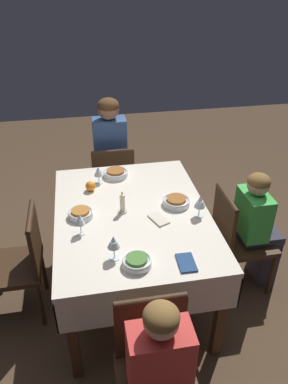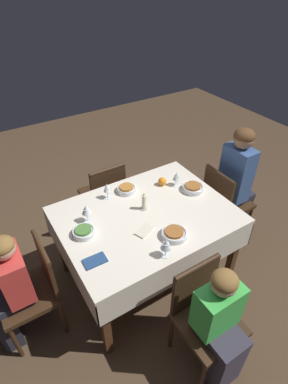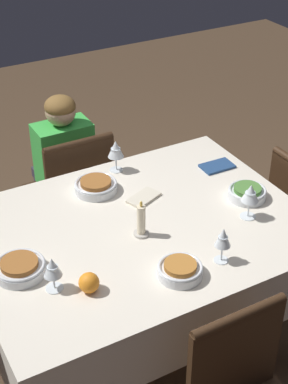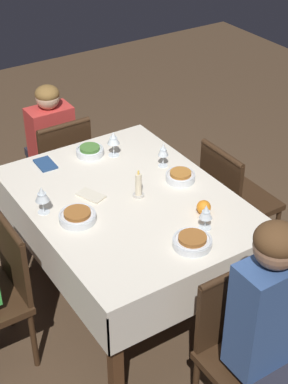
{
  "view_description": "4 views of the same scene",
  "coord_description": "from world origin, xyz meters",
  "px_view_note": "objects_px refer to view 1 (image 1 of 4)",
  "views": [
    {
      "loc": [
        2.1,
        -0.3,
        2.27
      ],
      "look_at": [
        -0.07,
        0.1,
        0.89
      ],
      "focal_mm": 35.0,
      "sensor_mm": 36.0,
      "label": 1
    },
    {
      "loc": [
        0.99,
        1.55,
        2.4
      ],
      "look_at": [
        -0.02,
        -0.06,
        0.95
      ],
      "focal_mm": 28.0,
      "sensor_mm": 36.0,
      "label": 2
    },
    {
      "loc": [
        -0.93,
        -1.74,
        2.23
      ],
      "look_at": [
        0.03,
        0.0,
        0.93
      ],
      "focal_mm": 55.0,
      "sensor_mm": 36.0,
      "label": 3
    },
    {
      "loc": [
        -2.29,
        1.36,
        2.59
      ],
      "look_at": [
        -0.07,
        -0.06,
        0.83
      ],
      "focal_mm": 55.0,
      "sensor_mm": 36.0,
      "label": 4
    }
  ],
  "objects_px": {
    "person_adult_denim": "(110,153)",
    "bowl_east": "(137,262)",
    "bowl_north": "(176,201)",
    "dining_table": "(132,223)",
    "wine_glass_north": "(200,202)",
    "orange_fruit": "(90,186)",
    "bowl_west": "(116,173)",
    "bowl_south": "(81,213)",
    "napkin_spare_side": "(159,219)",
    "wine_glass_east": "(114,243)",
    "chair_west": "(113,181)",
    "chair_east": "(155,366)",
    "person_child_green": "(258,226)",
    "chair_north": "(237,236)",
    "napkin_red_folded": "(186,263)",
    "chair_south": "(20,260)",
    "wine_glass_south": "(80,220)",
    "candle_centerpiece": "(122,204)",
    "wine_glass_west": "(98,172)"
  },
  "relations": [
    {
      "from": "chair_north",
      "to": "bowl_south",
      "type": "relative_size",
      "value": 5.03
    },
    {
      "from": "bowl_south",
      "to": "orange_fruit",
      "type": "height_order",
      "value": "orange_fruit"
    },
    {
      "from": "person_child_green",
      "to": "bowl_east",
      "type": "bearing_deg",
      "value": 116.14
    },
    {
      "from": "person_child_green",
      "to": "orange_fruit",
      "type": "height_order",
      "value": "person_child_green"
    },
    {
      "from": "bowl_south",
      "to": "napkin_red_folded",
      "type": "relative_size",
      "value": 1.06
    },
    {
      "from": "bowl_south",
      "to": "orange_fruit",
      "type": "relative_size",
      "value": 2.24
    },
    {
      "from": "bowl_west",
      "to": "bowl_south",
      "type": "xyz_separation_m",
      "value": [
        0.52,
        -0.3,
        0.0
      ]
    },
    {
      "from": "bowl_north",
      "to": "dining_table",
      "type": "bearing_deg",
      "value": -83.02
    },
    {
      "from": "chair_south",
      "to": "chair_east",
      "type": "bearing_deg",
      "value": 38.63
    },
    {
      "from": "orange_fruit",
      "to": "wine_glass_south",
      "type": "bearing_deg",
      "value": -10.06
    },
    {
      "from": "bowl_west",
      "to": "candle_centerpiece",
      "type": "xyz_separation_m",
      "value": [
        0.51,
        -0.01,
        0.03
      ]
    },
    {
      "from": "bowl_west",
      "to": "wine_glass_west",
      "type": "bearing_deg",
      "value": -60.34
    },
    {
      "from": "chair_east",
      "to": "chair_west",
      "type": "bearing_deg",
      "value": 90.16
    },
    {
      "from": "chair_east",
      "to": "person_adult_denim",
      "type": "relative_size",
      "value": 0.69
    },
    {
      "from": "wine_glass_north",
      "to": "wine_glass_east",
      "type": "height_order",
      "value": "same"
    },
    {
      "from": "wine_glass_north",
      "to": "orange_fruit",
      "type": "height_order",
      "value": "wine_glass_north"
    },
    {
      "from": "chair_east",
      "to": "person_adult_denim",
      "type": "distance_m",
      "value": 2.09
    },
    {
      "from": "bowl_west",
      "to": "bowl_south",
      "type": "bearing_deg",
      "value": -30.08
    },
    {
      "from": "chair_south",
      "to": "person_child_green",
      "type": "relative_size",
      "value": 0.85
    },
    {
      "from": "chair_west",
      "to": "chair_north",
      "type": "distance_m",
      "value": 1.3
    },
    {
      "from": "dining_table",
      "to": "person_child_green",
      "type": "relative_size",
      "value": 1.39
    },
    {
      "from": "bowl_west",
      "to": "wine_glass_north",
      "type": "xyz_separation_m",
      "value": [
        0.65,
        0.49,
        0.08
      ]
    },
    {
      "from": "chair_east",
      "to": "dining_table",
      "type": "bearing_deg",
      "value": 87.97
    },
    {
      "from": "person_adult_denim",
      "to": "bowl_east",
      "type": "relative_size",
      "value": 7.31
    },
    {
      "from": "chair_south",
      "to": "person_adult_denim",
      "type": "relative_size",
      "value": 0.69
    },
    {
      "from": "napkin_red_folded",
      "to": "person_child_green",
      "type": "bearing_deg",
      "value": 126.22
    },
    {
      "from": "chair_east",
      "to": "bowl_south",
      "type": "height_order",
      "value": "chair_east"
    },
    {
      "from": "wine_glass_west",
      "to": "chair_north",
      "type": "bearing_deg",
      "value": 64.27
    },
    {
      "from": "dining_table",
      "to": "wine_glass_south",
      "type": "distance_m",
      "value": 0.44
    },
    {
      "from": "person_adult_denim",
      "to": "wine_glass_north",
      "type": "distance_m",
      "value": 1.34
    },
    {
      "from": "chair_west",
      "to": "bowl_west",
      "type": "relative_size",
      "value": 4.39
    },
    {
      "from": "person_adult_denim",
      "to": "napkin_red_folded",
      "type": "relative_size",
      "value": 7.77
    },
    {
      "from": "person_child_green",
      "to": "wine_glass_north",
      "type": "relative_size",
      "value": 6.29
    },
    {
      "from": "chair_north",
      "to": "person_adult_denim",
      "type": "distance_m",
      "value": 1.43
    },
    {
      "from": "person_adult_denim",
      "to": "napkin_spare_side",
      "type": "bearing_deg",
      "value": 99.35
    },
    {
      "from": "person_adult_denim",
      "to": "chair_east",
      "type": "bearing_deg",
      "value": 90.15
    },
    {
      "from": "napkin_spare_side",
      "to": "chair_west",
      "type": "bearing_deg",
      "value": -169.43
    },
    {
      "from": "napkin_spare_side",
      "to": "bowl_north",
      "type": "bearing_deg",
      "value": 134.1
    },
    {
      "from": "chair_west",
      "to": "orange_fruit",
      "type": "xyz_separation_m",
      "value": [
        0.63,
        -0.22,
        0.34
      ]
    },
    {
      "from": "chair_west",
      "to": "chair_south",
      "type": "bearing_deg",
      "value": 52.4
    },
    {
      "from": "chair_west",
      "to": "napkin_red_folded",
      "type": "height_order",
      "value": "chair_west"
    },
    {
      "from": "wine_glass_south",
      "to": "napkin_spare_side",
      "type": "distance_m",
      "value": 0.53
    },
    {
      "from": "person_adult_denim",
      "to": "person_child_green",
      "type": "xyz_separation_m",
      "value": [
        1.14,
        1.0,
        -0.15
      ]
    },
    {
      "from": "person_adult_denim",
      "to": "dining_table",
      "type": "bearing_deg",
      "value": 92.04
    },
    {
      "from": "wine_glass_east",
      "to": "napkin_red_folded",
      "type": "relative_size",
      "value": 1.0
    },
    {
      "from": "wine_glass_east",
      "to": "napkin_red_folded",
      "type": "distance_m",
      "value": 0.43
    },
    {
      "from": "napkin_spare_side",
      "to": "napkin_red_folded",
      "type": "bearing_deg",
      "value": 8.74
    },
    {
      "from": "chair_west",
      "to": "chair_south",
      "type": "height_order",
      "value": "same"
    },
    {
      "from": "wine_glass_north",
      "to": "wine_glass_south",
      "type": "height_order",
      "value": "wine_glass_north"
    },
    {
      "from": "dining_table",
      "to": "chair_west",
      "type": "relative_size",
      "value": 1.64
    }
  ]
}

